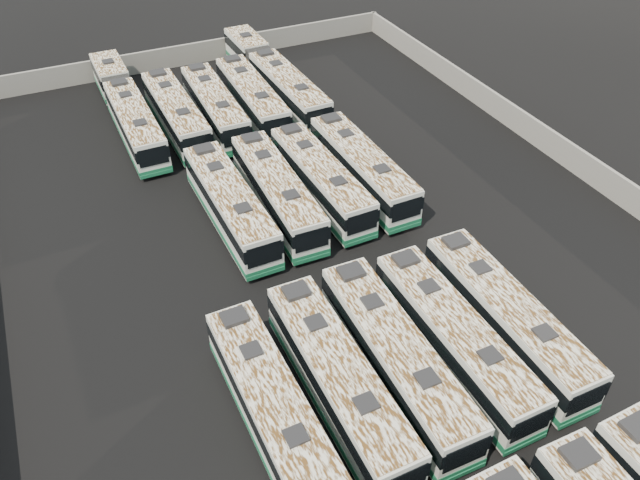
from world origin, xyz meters
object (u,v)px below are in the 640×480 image
(bus_midfront_left, at_px, (338,380))
(bus_midback_center, at_px, (277,192))
(bus_midback_left, at_px, (230,205))
(bus_back_far_right, at_px, (274,76))
(bus_midfront_far_left, at_px, (273,409))
(bus_midback_far_right, at_px, (362,168))
(bus_back_far_left, at_px, (127,107))
(bus_back_center, at_px, (215,107))
(bus_midfront_right, at_px, (454,338))
(bus_midback_right, at_px, (321,180))
(bus_back_left, at_px, (176,114))
(bus_midfront_far_right, at_px, (505,318))
(bus_back_right, at_px, (252,98))
(bus_midfront_center, at_px, (395,358))

(bus_midfront_left, relative_size, bus_midback_center, 1.00)
(bus_midback_left, xyz_separation_m, bus_midback_center, (3.60, 0.05, -0.01))
(bus_back_far_right, bearing_deg, bus_midfront_left, -108.02)
(bus_midfront_far_left, bearing_deg, bus_midback_far_right, 49.75)
(bus_back_far_left, relative_size, bus_back_center, 1.55)
(bus_midfront_right, height_order, bus_back_far_right, bus_back_far_right)
(bus_midback_right, distance_m, bus_back_left, 16.21)
(bus_midfront_far_right, xyz_separation_m, bus_back_far_left, (-14.29, 34.97, -0.04))
(bus_midfront_far_right, relative_size, bus_back_right, 0.99)
(bus_midfront_center, bearing_deg, bus_midback_far_right, 68.39)
(bus_midfront_left, distance_m, bus_midfront_far_right, 10.61)
(bus_midfront_far_right, relative_size, bus_midback_far_right, 1.00)
(bus_midfront_far_left, height_order, bus_back_center, bus_back_center)
(bus_midfront_left, height_order, bus_midback_center, bus_midfront_left)
(bus_midback_center, bearing_deg, bus_back_right, 78.00)
(bus_midback_far_right, height_order, bus_back_center, bus_midback_far_right)
(bus_midback_left, distance_m, bus_back_left, 14.77)
(bus_midfront_left, height_order, bus_midback_left, bus_midfront_left)
(bus_midfront_left, relative_size, bus_back_center, 1.02)
(bus_midback_far_right, distance_m, bus_back_left, 18.00)
(bus_midfront_center, bearing_deg, bus_back_left, 97.24)
(bus_midback_center, relative_size, bus_back_far_right, 0.64)
(bus_back_far_left, xyz_separation_m, bus_back_left, (3.64, -3.11, 0.03))
(bus_midback_right, relative_size, bus_back_right, 0.98)
(bus_midfront_far_left, xyz_separation_m, bus_back_far_right, (14.23, 35.43, 0.04))
(bus_midfront_far_right, distance_m, bus_midback_center, 18.56)
(bus_midfront_right, relative_size, bus_back_right, 0.98)
(bus_midfront_left, xyz_separation_m, bus_back_left, (-0.04, 31.76, -0.02))
(bus_midback_center, bearing_deg, bus_midfront_left, -100.19)
(bus_midback_center, xyz_separation_m, bus_midback_far_right, (7.10, 0.20, 0.00))
(bus_midfront_far_left, distance_m, bus_back_center, 32.61)
(bus_midback_far_right, bearing_deg, bus_back_far_right, 89.63)
(bus_back_center, bearing_deg, bus_midfront_far_left, -101.61)
(bus_back_far_right, bearing_deg, bus_midback_right, -102.23)
(bus_midback_far_right, height_order, bus_back_left, bus_midback_far_right)
(bus_midfront_far_left, bearing_deg, bus_back_right, 70.55)
(bus_midfront_center, relative_size, bus_back_center, 1.04)
(bus_back_left, xyz_separation_m, bus_back_center, (3.48, -0.15, -0.02))
(bus_back_far_left, bearing_deg, bus_midback_center, -68.61)
(bus_back_left, relative_size, bus_back_center, 1.01)
(bus_midfront_right, height_order, bus_back_far_left, bus_midfront_right)
(bus_midback_center, relative_size, bus_back_left, 1.01)
(bus_midfront_far_left, height_order, bus_midfront_far_right, bus_midfront_far_right)
(bus_midfront_center, distance_m, bus_midfront_far_right, 7.20)
(bus_midfront_far_left, bearing_deg, bus_midback_right, 57.32)
(bus_midback_center, distance_m, bus_back_far_left, 19.22)
(bus_midback_left, xyz_separation_m, bus_back_center, (3.54, 14.62, -0.04))
(bus_midfront_far_left, distance_m, bus_midback_right, 20.47)
(bus_midback_right, xyz_separation_m, bus_back_center, (-3.63, 14.42, 0.00))
(bus_midfront_center, relative_size, bus_midback_left, 1.02)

